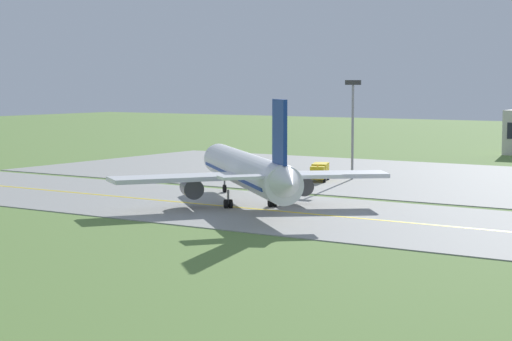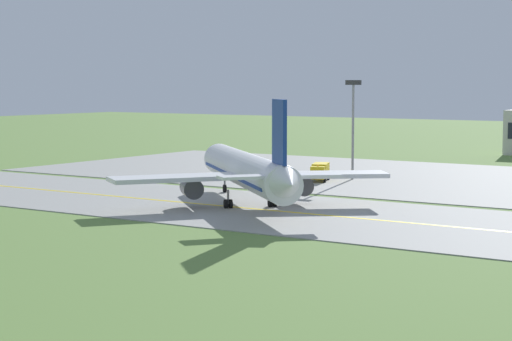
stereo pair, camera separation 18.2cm
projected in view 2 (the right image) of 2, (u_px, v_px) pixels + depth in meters
ground_plane at (251, 209)px, 104.71m from camera, size 500.00×500.00×0.00m
taxiway_strip at (251, 209)px, 104.71m from camera, size 240.00×28.00×0.10m
apron_pad at (469, 181)px, 134.07m from camera, size 140.00×52.00×0.10m
taxiway_centreline at (251, 208)px, 104.70m from camera, size 220.00×0.60×0.01m
airplane_lead at (247, 171)px, 106.78m from camera, size 31.82×30.61×12.70m
service_truck_baggage at (320, 171)px, 134.05m from camera, size 4.14×6.33×2.60m
service_truck_fuel at (235, 166)px, 142.78m from camera, size 6.30×4.43×2.65m
apron_light_mast at (353, 117)px, 135.51m from camera, size 2.40×0.50×14.70m
traffic_cone_near_edge at (281, 195)px, 116.12m from camera, size 0.44×0.44×0.60m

